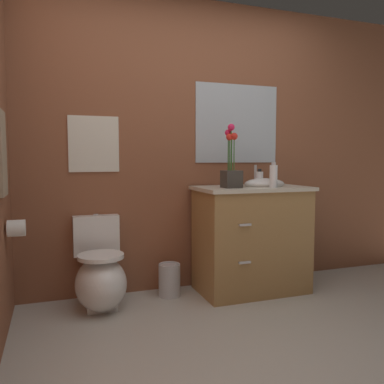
{
  "coord_description": "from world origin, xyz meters",
  "views": [
    {
      "loc": [
        -1.13,
        -1.74,
        1.13
      ],
      "look_at": [
        -0.09,
        1.18,
        0.87
      ],
      "focal_mm": 36.95,
      "sensor_mm": 36.0,
      "label": 1
    }
  ],
  "objects_px": {
    "soap_bottle": "(273,176)",
    "toilet_paper_roll": "(16,228)",
    "lotion_bottle": "(259,178)",
    "hanging_towel": "(2,153)",
    "trash_bin": "(169,280)",
    "wall_poster": "(94,144)",
    "toilet": "(100,276)",
    "wall_mirror": "(237,124)",
    "flower_vase": "(231,166)",
    "vanity_cabinet": "(251,238)"
  },
  "relations": [
    {
      "from": "soap_bottle",
      "to": "toilet_paper_roll",
      "type": "bearing_deg",
      "value": -179.75
    },
    {
      "from": "lotion_bottle",
      "to": "hanging_towel",
      "type": "bearing_deg",
      "value": -168.54
    },
    {
      "from": "trash_bin",
      "to": "hanging_towel",
      "type": "distance_m",
      "value": 1.62
    },
    {
      "from": "wall_poster",
      "to": "toilet",
      "type": "bearing_deg",
      "value": -90.0
    },
    {
      "from": "trash_bin",
      "to": "toilet_paper_roll",
      "type": "height_order",
      "value": "toilet_paper_roll"
    },
    {
      "from": "toilet",
      "to": "toilet_paper_roll",
      "type": "bearing_deg",
      "value": -160.45
    },
    {
      "from": "soap_bottle",
      "to": "trash_bin",
      "type": "height_order",
      "value": "soap_bottle"
    },
    {
      "from": "hanging_towel",
      "to": "lotion_bottle",
      "type": "bearing_deg",
      "value": 11.46
    },
    {
      "from": "lotion_bottle",
      "to": "wall_mirror",
      "type": "distance_m",
      "value": 0.54
    },
    {
      "from": "flower_vase",
      "to": "soap_bottle",
      "type": "xyz_separation_m",
      "value": [
        0.34,
        -0.09,
        -0.08
      ]
    },
    {
      "from": "soap_bottle",
      "to": "wall_mirror",
      "type": "distance_m",
      "value": 0.65
    },
    {
      "from": "lotion_bottle",
      "to": "hanging_towel",
      "type": "distance_m",
      "value": 2.05
    },
    {
      "from": "flower_vase",
      "to": "toilet_paper_roll",
      "type": "height_order",
      "value": "flower_vase"
    },
    {
      "from": "wall_poster",
      "to": "hanging_towel",
      "type": "relative_size",
      "value": 0.86
    },
    {
      "from": "toilet",
      "to": "hanging_towel",
      "type": "xyz_separation_m",
      "value": [
        -0.61,
        -0.34,
        0.92
      ]
    },
    {
      "from": "wall_poster",
      "to": "hanging_towel",
      "type": "height_order",
      "value": "wall_poster"
    },
    {
      "from": "vanity_cabinet",
      "to": "toilet_paper_roll",
      "type": "bearing_deg",
      "value": -174.67
    },
    {
      "from": "flower_vase",
      "to": "trash_bin",
      "type": "relative_size",
      "value": 1.88
    },
    {
      "from": "soap_bottle",
      "to": "hanging_towel",
      "type": "bearing_deg",
      "value": -175.57
    },
    {
      "from": "wall_mirror",
      "to": "toilet_paper_roll",
      "type": "height_order",
      "value": "wall_mirror"
    },
    {
      "from": "soap_bottle",
      "to": "lotion_bottle",
      "type": "relative_size",
      "value": 1.41
    },
    {
      "from": "hanging_towel",
      "to": "toilet_paper_roll",
      "type": "bearing_deg",
      "value": 69.3
    },
    {
      "from": "flower_vase",
      "to": "trash_bin",
      "type": "distance_m",
      "value": 1.06
    },
    {
      "from": "flower_vase",
      "to": "lotion_bottle",
      "type": "xyz_separation_m",
      "value": [
        0.35,
        0.16,
        -0.11
      ]
    },
    {
      "from": "vanity_cabinet",
      "to": "trash_bin",
      "type": "xyz_separation_m",
      "value": [
        -0.7,
        0.1,
        -0.33
      ]
    },
    {
      "from": "toilet_paper_roll",
      "to": "lotion_bottle",
      "type": "bearing_deg",
      "value": 7.61
    },
    {
      "from": "wall_poster",
      "to": "toilet_paper_roll",
      "type": "height_order",
      "value": "wall_poster"
    },
    {
      "from": "soap_bottle",
      "to": "wall_poster",
      "type": "bearing_deg",
      "value": 161.7
    },
    {
      "from": "vanity_cabinet",
      "to": "flower_vase",
      "type": "bearing_deg",
      "value": -162.1
    },
    {
      "from": "lotion_bottle",
      "to": "flower_vase",
      "type": "bearing_deg",
      "value": -154.84
    },
    {
      "from": "lotion_bottle",
      "to": "toilet_paper_roll",
      "type": "distance_m",
      "value": 1.98
    },
    {
      "from": "wall_poster",
      "to": "hanging_towel",
      "type": "bearing_deg",
      "value": -134.93
    },
    {
      "from": "hanging_towel",
      "to": "trash_bin",
      "type": "bearing_deg",
      "value": 19.56
    },
    {
      "from": "flower_vase",
      "to": "soap_bottle",
      "type": "bearing_deg",
      "value": -14.64
    },
    {
      "from": "wall_poster",
      "to": "soap_bottle",
      "type": "bearing_deg",
      "value": -18.3
    },
    {
      "from": "flower_vase",
      "to": "hanging_towel",
      "type": "relative_size",
      "value": 0.98
    },
    {
      "from": "wall_mirror",
      "to": "flower_vase",
      "type": "bearing_deg",
      "value": -121.56
    },
    {
      "from": "lotion_bottle",
      "to": "wall_poster",
      "type": "bearing_deg",
      "value": 171.64
    },
    {
      "from": "wall_mirror",
      "to": "wall_poster",
      "type": "bearing_deg",
      "value": 180.0
    },
    {
      "from": "vanity_cabinet",
      "to": "soap_bottle",
      "type": "xyz_separation_m",
      "value": [
        0.11,
        -0.16,
        0.53
      ]
    },
    {
      "from": "vanity_cabinet",
      "to": "wall_poster",
      "type": "distance_m",
      "value": 1.52
    },
    {
      "from": "lotion_bottle",
      "to": "toilet_paper_roll",
      "type": "relative_size",
      "value": 1.33
    },
    {
      "from": "toilet",
      "to": "trash_bin",
      "type": "height_order",
      "value": "toilet"
    },
    {
      "from": "soap_bottle",
      "to": "toilet_paper_roll",
      "type": "xyz_separation_m",
      "value": [
        -1.93,
        -0.01,
        -0.32
      ]
    },
    {
      "from": "vanity_cabinet",
      "to": "wall_poster",
      "type": "bearing_deg",
      "value": 166.97
    },
    {
      "from": "lotion_bottle",
      "to": "trash_bin",
      "type": "relative_size",
      "value": 0.54
    },
    {
      "from": "lotion_bottle",
      "to": "hanging_towel",
      "type": "xyz_separation_m",
      "value": [
        -2.0,
        -0.41,
        0.2
      ]
    },
    {
      "from": "toilet",
      "to": "wall_poster",
      "type": "distance_m",
      "value": 1.04
    },
    {
      "from": "toilet",
      "to": "vanity_cabinet",
      "type": "distance_m",
      "value": 1.29
    },
    {
      "from": "flower_vase",
      "to": "soap_bottle",
      "type": "relative_size",
      "value": 2.47
    }
  ]
}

